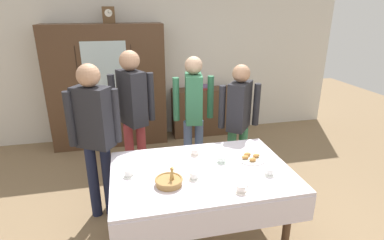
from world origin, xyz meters
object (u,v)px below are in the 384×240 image
Objects in this scene: tea_cup_mid_right at (129,173)px; tea_cup_back_edge at (194,176)px; book_stack at (206,87)px; pastry_plate at (251,158)px; mantel_clock at (109,15)px; bookshelf_low at (205,111)px; tea_cup_front_edge at (195,152)px; person_beside_shelf at (133,107)px; person_near_right_end at (193,107)px; tea_cup_mid_left at (221,160)px; spoon_back_edge at (218,170)px; tea_cup_near_left at (269,172)px; bread_basket at (169,181)px; spoon_far_right at (173,161)px; spoon_front_edge at (238,173)px; person_behind_table_left at (239,115)px; wall_cabinet at (108,87)px; person_by_cabinet at (95,128)px; tea_cup_near_right at (241,189)px; dining_table at (202,181)px.

tea_cup_back_edge is at bearing -16.66° from tea_cup_mid_right.
book_stack reaches higher than pastry_plate.
bookshelf_low is (1.53, 0.05, -1.65)m from mantel_clock.
tea_cup_front_edge is 1.01m from person_beside_shelf.
person_near_right_end is (-0.34, 1.06, 0.22)m from pastry_plate.
pastry_plate is (0.63, 0.23, -0.01)m from tea_cup_back_edge.
book_stack is 2.55m from tea_cup_mid_left.
spoon_back_edge is (-0.08, -0.15, -0.02)m from tea_cup_mid_left.
bread_basket is at bearing 177.82° from tea_cup_near_left.
bread_basket is at bearing -124.62° from tea_cup_front_edge.
spoon_far_right is 0.64m from spoon_front_edge.
book_stack is 2.86m from tea_cup_back_edge.
person_behind_table_left is at bearing -10.15° from person_beside_shelf.
spoon_front_edge is (-0.26, 0.09, -0.02)m from tea_cup_near_left.
mantel_clock is 2.73m from spoon_far_right.
tea_cup_mid_left is 1.00× the size of tea_cup_front_edge.
book_stack is 0.14× the size of person_behind_table_left.
wall_cabinet is 1.74m from bookshelf_low.
spoon_front_edge is 1.48m from person_by_cabinet.
mantel_clock is 0.14× the size of person_beside_shelf.
bookshelf_low is at bearing 88.23° from person_behind_table_left.
bookshelf_low is 2.43m from tea_cup_front_edge.
tea_cup_mid_right is 0.39m from bread_basket.
spoon_far_right is (-0.25, -0.10, -0.02)m from tea_cup_front_edge.
spoon_far_right is (-0.46, 0.64, -0.02)m from tea_cup_near_right.
tea_cup_back_edge and tea_cup_mid_left have the same top height.
wall_cabinet reaches higher than spoon_back_edge.
tea_cup_front_edge is at bearing 87.78° from dining_table.
book_stack is at bearing 72.81° from tea_cup_back_edge.
tea_cup_front_edge is at bearing 135.11° from tea_cup_mid_left.
mantel_clock reaches higher than bread_basket.
bookshelf_low is at bearing 74.23° from dining_table.
bread_basket is (-0.34, -0.50, 0.01)m from tea_cup_front_edge.
person_beside_shelf is at bearing 125.49° from spoon_front_edge.
book_stack reaches higher than tea_cup_back_edge.
tea_cup_front_edge is 0.76m from tea_cup_near_right.
bookshelf_low reaches higher than tea_cup_mid_right.
tea_cup_mid_right is 1.42m from person_near_right_end.
person_behind_table_left is 0.90× the size of person_beside_shelf.
wall_cabinet is 2.81m from spoon_back_edge.
person_near_right_end is (1.15, 0.57, -0.04)m from person_by_cabinet.
tea_cup_back_edge is 1.34m from person_beside_shelf.
spoon_front_edge is 0.07× the size of person_beside_shelf.
tea_cup_mid_right is 1.59m from person_behind_table_left.
bookshelf_low is at bearing 0.00° from book_stack.
spoon_far_right reaches higher than dining_table.
person_behind_table_left reaches higher than book_stack.
book_stack is at bearing 78.26° from tea_cup_mid_left.
bookshelf_low is at bearing 1.76° from wall_cabinet.
bookshelf_low reaches higher than pastry_plate.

